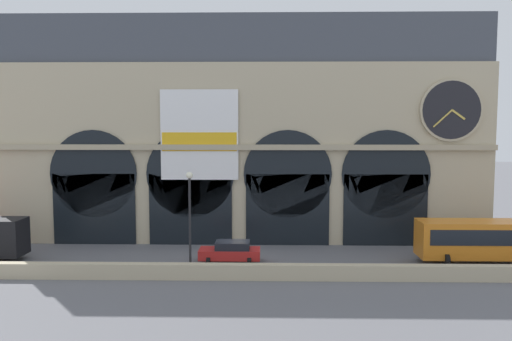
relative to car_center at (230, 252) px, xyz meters
The scene contains 6 objects.
ground_plane 1.06m from the car_center, 62.70° to the left, with size 200.00×200.00×0.00m, color slate.
quay_parapet_wall 4.16m from the car_center, 85.57° to the right, with size 90.00×0.70×1.01m, color #BCAD8C.
station_building 11.86m from the car_center, 87.62° to the left, with size 41.66×5.81×19.01m.
car_center is the anchor object (origin of this frame).
bus_east 19.03m from the car_center, ahead, with size 11.00×3.25×3.10m.
street_lamp_quayside 5.48m from the car_center, 125.98° to the right, with size 0.44×0.44×6.90m.
Camera 1 is at (2.34, -37.74, 10.05)m, focal length 36.77 mm.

